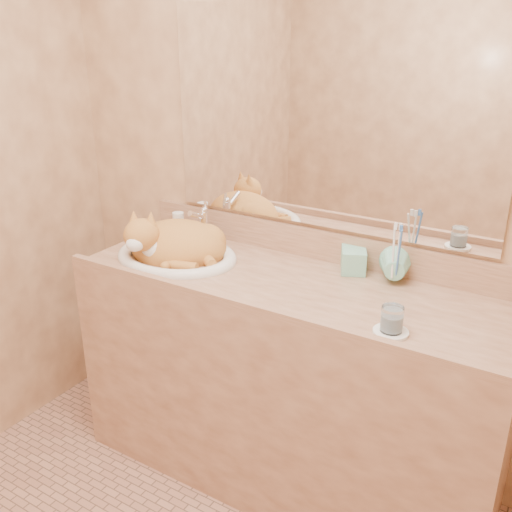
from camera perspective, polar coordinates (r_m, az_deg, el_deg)
The scene contains 12 objects.
wall_back at distance 2.15m, azimuth 7.01°, elevation 9.74°, with size 2.40×0.02×2.50m, color #976744.
vanity_counter at distance 2.25m, azimuth 3.02°, elevation -12.58°, with size 1.60×0.55×0.85m, color brown, non-canonical shape.
mirror at distance 2.11m, azimuth 7.05°, elevation 13.40°, with size 1.30×0.02×0.80m, color white.
sink_basin at distance 2.25m, azimuth -8.01°, elevation 1.64°, with size 0.49×0.41×0.15m, color white, non-canonical shape.
faucet at distance 2.39m, azimuth -5.18°, elevation 3.18°, with size 0.04×0.12×0.17m, color white, non-canonical shape.
cat at distance 2.27m, azimuth -8.25°, elevation 1.41°, with size 0.39×0.32×0.21m, color #B36A29, non-canonical shape.
soap_dispenser at distance 2.07m, azimuth 9.88°, elevation 0.38°, with size 0.09×0.09×0.20m, color #7FCCAF.
toothbrush_cup at distance 2.03m, azimuth 13.66°, elevation -1.67°, with size 0.12×0.12×0.11m, color #7FCCAF.
toothbrushes at distance 2.00m, azimuth 13.88°, elevation 0.56°, with size 0.04×0.04×0.24m, color white, non-canonical shape.
saucer at distance 1.75m, azimuth 13.32°, elevation -7.42°, with size 0.11×0.11×0.01m, color white.
water_glass at distance 1.73m, azimuth 13.44°, elevation -6.15°, with size 0.07×0.07×0.08m, color white.
lotion_bottle at distance 2.47m, azimuth -7.75°, elevation 3.05°, with size 0.05×0.05×0.11m, color white.
Camera 1 is at (0.86, -0.92, 1.69)m, focal length 40.00 mm.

